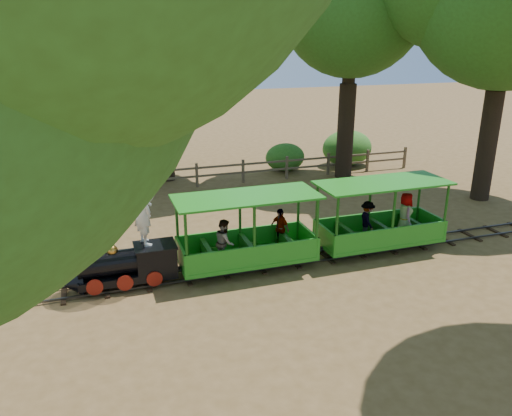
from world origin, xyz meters
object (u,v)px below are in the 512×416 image
object	(u,v)px
locomotive	(114,219)
carriage_front	(247,242)
fence	(220,171)
carriage_rear	(382,223)

from	to	relation	value
locomotive	carriage_front	distance (m)	3.44
carriage_front	fence	world-z (taller)	carriage_front
carriage_rear	locomotive	bearing A→B (deg)	179.30
fence	carriage_front	bearing A→B (deg)	-99.57
locomotive	carriage_rear	size ratio (longest dim) A/B	0.84
locomotive	carriage_front	size ratio (longest dim) A/B	0.84
carriage_front	locomotive	bearing A→B (deg)	178.25
locomotive	fence	size ratio (longest dim) A/B	0.18
carriage_rear	fence	distance (m)	8.47
carriage_front	carriage_rear	xyz separation A→B (m)	(4.10, 0.01, 0.02)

